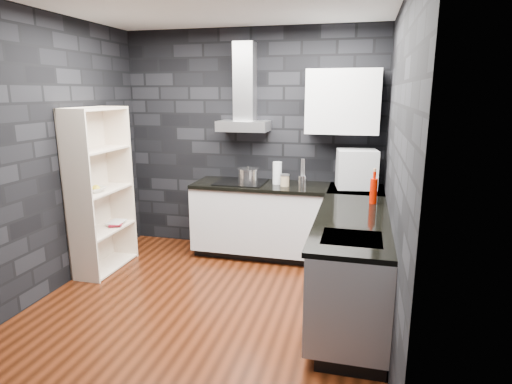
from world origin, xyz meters
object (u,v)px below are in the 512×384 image
at_px(appliance_garage, 357,169).
at_px(bookshelf, 101,191).
at_px(storage_jar, 285,181).
at_px(red_bottle, 373,191).
at_px(fruit_bowl, 94,190).
at_px(pot, 248,176).
at_px(utensil_crock, 302,181).
at_px(glass_vase, 277,173).

height_order(appliance_garage, bookshelf, bookshelf).
relative_size(storage_jar, red_bottle, 0.50).
bearing_deg(fruit_bowl, storage_jar, 23.68).
bearing_deg(bookshelf, red_bottle, 9.76).
height_order(pot, red_bottle, red_bottle).
xyz_separation_m(utensil_crock, fruit_bowl, (-2.11, -0.88, -0.02)).
bearing_deg(red_bottle, glass_vase, 148.74).
xyz_separation_m(pot, bookshelf, (-1.46, -0.81, -0.08)).
bearing_deg(pot, red_bottle, -24.21).
xyz_separation_m(pot, fruit_bowl, (-1.46, -0.92, -0.05)).
bearing_deg(utensil_crock, red_bottle, -37.92).
height_order(glass_vase, red_bottle, glass_vase).
xyz_separation_m(pot, red_bottle, (1.43, -0.64, 0.04)).
height_order(glass_vase, appliance_garage, appliance_garage).
distance_m(appliance_garage, bookshelf, 2.83).
bearing_deg(red_bottle, pot, 155.79).
height_order(storage_jar, appliance_garage, appliance_garage).
bearing_deg(bookshelf, glass_vase, 30.95).
distance_m(glass_vase, fruit_bowl, 2.04).
distance_m(pot, utensil_crock, 0.66).
bearing_deg(utensil_crock, pot, 176.60).
height_order(pot, storage_jar, pot).
xyz_separation_m(glass_vase, red_bottle, (1.08, -0.66, -0.01)).
height_order(red_bottle, fruit_bowl, red_bottle).
xyz_separation_m(pot, utensil_crock, (0.65, -0.04, -0.02)).
relative_size(glass_vase, appliance_garage, 0.61).
bearing_deg(fruit_bowl, red_bottle, 5.53).
relative_size(pot, storage_jar, 1.98).
bearing_deg(appliance_garage, storage_jar, 175.11).
distance_m(utensil_crock, bookshelf, 2.25).
relative_size(storage_jar, bookshelf, 0.07).
distance_m(pot, appliance_garage, 1.26).
bearing_deg(utensil_crock, storage_jar, -167.42).
relative_size(glass_vase, red_bottle, 1.07).
relative_size(pot, red_bottle, 1.00).
distance_m(utensil_crock, red_bottle, 0.98).
distance_m(storage_jar, red_bottle, 1.12).
distance_m(pot, bookshelf, 1.67).
distance_m(glass_vase, appliance_garage, 0.91).
bearing_deg(storage_jar, utensil_crock, 12.58).
distance_m(glass_vase, red_bottle, 1.26).
distance_m(glass_vase, utensil_crock, 0.32).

